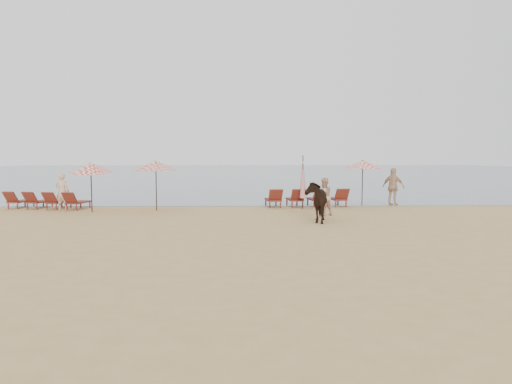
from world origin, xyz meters
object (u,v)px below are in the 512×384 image
(lounger_cluster_left, at_px, (47,201))
(beachgoer_right_b, at_px, (393,187))
(lounger_cluster_right, at_px, (306,198))
(beachgoer_left, at_px, (62,191))
(umbrella_open_left_b, at_px, (91,168))
(beachgoer_right_a, at_px, (324,197))
(umbrella_open_left_a, at_px, (156,166))
(umbrella_open_right, at_px, (363,164))
(cow, at_px, (316,201))
(umbrella_closed_left, at_px, (303,181))
(umbrella_closed_right, at_px, (303,175))

(lounger_cluster_left, bearing_deg, beachgoer_right_b, 13.86)
(lounger_cluster_right, height_order, beachgoer_left, beachgoer_left)
(umbrella_open_left_b, relative_size, beachgoer_left, 1.32)
(umbrella_open_left_b, relative_size, beachgoer_right_a, 1.44)
(umbrella_open_left_a, xyz_separation_m, beachgoer_right_a, (7.23, -1.88, -1.24))
(lounger_cluster_right, relative_size, umbrella_open_right, 1.77)
(lounger_cluster_right, height_order, cow, cow)
(beachgoer_right_a, bearing_deg, umbrella_open_left_b, -33.72)
(beachgoer_left, distance_m, beachgoer_right_a, 11.74)
(lounger_cluster_right, xyz_separation_m, umbrella_closed_left, (-0.31, -0.94, 0.87))
(lounger_cluster_left, height_order, cow, cow)
(lounger_cluster_left, bearing_deg, umbrella_open_right, 15.37)
(umbrella_open_left_b, xyz_separation_m, beachgoer_right_a, (9.93, -1.34, -1.17))
(lounger_cluster_left, bearing_deg, umbrella_open_left_b, -16.36)
(umbrella_open_right, xyz_separation_m, beachgoer_left, (-14.18, -1.77, -1.20))
(umbrella_closed_left, bearing_deg, beachgoer_right_a, -76.67)
(cow, xyz_separation_m, beachgoer_right_b, (4.69, 5.30, 0.18))
(lounger_cluster_left, distance_m, umbrella_closed_left, 11.96)
(lounger_cluster_right, xyz_separation_m, beachgoer_left, (-11.29, -1.15, 0.42))
(umbrella_open_left_b, relative_size, umbrella_closed_right, 0.90)
(umbrella_open_left_b, xyz_separation_m, beachgoer_right_b, (14.03, 2.27, -1.00))
(umbrella_open_left_a, distance_m, beachgoer_right_a, 7.57)
(lounger_cluster_left, relative_size, umbrella_open_left_b, 1.68)
(umbrella_open_left_b, bearing_deg, umbrella_closed_right, 15.18)
(umbrella_open_right, xyz_separation_m, beachgoer_right_a, (-2.64, -3.92, -1.27))
(umbrella_open_left_b, relative_size, cow, 1.24)
(lounger_cluster_right, height_order, beachgoer_right_a, beachgoer_right_a)
(lounger_cluster_right, distance_m, beachgoer_left, 11.35)
(beachgoer_right_b, bearing_deg, lounger_cluster_left, 46.27)
(umbrella_closed_right, height_order, beachgoer_right_b, umbrella_closed_right)
(umbrella_open_right, distance_m, umbrella_closed_right, 3.03)
(umbrella_closed_left, xyz_separation_m, beachgoer_right_b, (4.66, 1.24, -0.35))
(umbrella_open_left_a, xyz_separation_m, umbrella_open_left_b, (-2.70, -0.54, -0.08))
(umbrella_open_left_b, distance_m, beachgoer_right_b, 14.24)
(beachgoer_left, bearing_deg, lounger_cluster_left, -21.72)
(umbrella_closed_left, xyz_separation_m, beachgoer_left, (-10.98, -0.21, -0.45))
(umbrella_closed_right, bearing_deg, beachgoer_left, -170.51)
(umbrella_open_right, relative_size, beachgoer_left, 1.34)
(cow, bearing_deg, umbrella_open_left_a, 159.79)
(beachgoer_right_a, height_order, beachgoer_right_b, beachgoer_right_b)
(umbrella_open_right, height_order, umbrella_closed_right, umbrella_closed_right)
(umbrella_closed_left, distance_m, beachgoer_right_a, 2.49)
(umbrella_open_right, bearing_deg, beachgoer_right_a, -126.72)
(umbrella_open_right, height_order, umbrella_closed_left, umbrella_open_right)
(lounger_cluster_left, bearing_deg, cow, -9.48)
(beachgoer_left, bearing_deg, umbrella_closed_left, -173.87)
(beachgoer_right_a, bearing_deg, umbrella_closed_right, -111.16)
(lounger_cluster_right, bearing_deg, umbrella_open_left_a, -174.86)
(umbrella_open_left_a, relative_size, beachgoer_right_a, 1.45)
(umbrella_open_left_b, distance_m, umbrella_open_right, 12.83)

